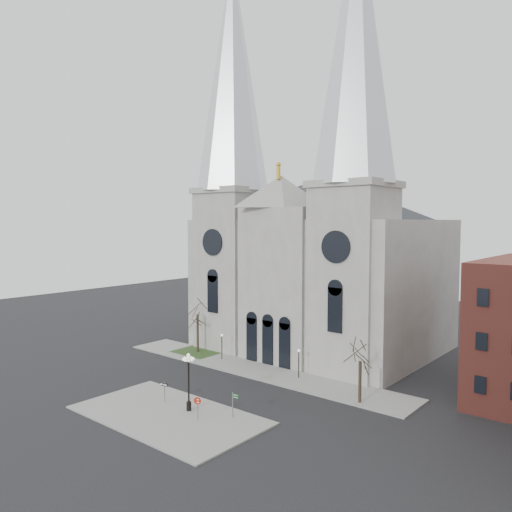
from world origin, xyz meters
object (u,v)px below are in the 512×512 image
Objects in this scene: globe_lamp at (189,375)px; street_name_sign at (233,403)px; one_way_sign at (165,388)px; stop_sign at (198,403)px.

street_name_sign is (4.29, 1.48, -2.06)m from globe_lamp.
street_name_sign is at bearing 1.21° from one_way_sign.
stop_sign is 3.21m from street_name_sign.
globe_lamp is at bearing -164.16° from street_name_sign.
street_name_sign is at bearing 18.99° from globe_lamp.
one_way_sign is at bearing -179.44° from globe_lamp.
globe_lamp is 4.00m from one_way_sign.
street_name_sign reaches higher than one_way_sign.
one_way_sign is (-5.77, 1.03, -0.21)m from stop_sign.
stop_sign is 0.40× the size of globe_lamp.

